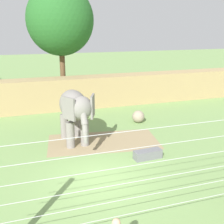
{
  "coord_description": "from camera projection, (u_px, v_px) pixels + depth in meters",
  "views": [
    {
      "loc": [
        -3.0,
        -10.4,
        6.28
      ],
      "look_at": [
        2.04,
        4.92,
        1.4
      ],
      "focal_mm": 45.48,
      "sensor_mm": 36.0,
      "label": 1
    }
  ],
  "objects": [
    {
      "name": "ground_plane",
      "position": [
        103.0,
        179.0,
        12.18
      ],
      "size": [
        120.0,
        120.0,
        0.0
      ],
      "primitive_type": "plane",
      "color": "#759956"
    },
    {
      "name": "dirt_patch",
      "position": [
        103.0,
        142.0,
        16.12
      ],
      "size": [
        6.57,
        4.02,
        0.01
      ],
      "primitive_type": "cube",
      "rotation": [
        0.0,
        0.0,
        -0.15
      ],
      "color": "#937F5B",
      "rests_on": "ground"
    },
    {
      "name": "embankment_wall",
      "position": [
        61.0,
        94.0,
        22.23
      ],
      "size": [
        36.0,
        1.8,
        2.45
      ],
      "primitive_type": "cube",
      "color": "tan",
      "rests_on": "ground"
    },
    {
      "name": "elephant",
      "position": [
        75.0,
        109.0,
        15.3
      ],
      "size": [
        1.72,
        4.09,
        3.03
      ],
      "color": "gray",
      "rests_on": "ground"
    },
    {
      "name": "enrichment_ball",
      "position": [
        138.0,
        117.0,
        19.23
      ],
      "size": [
        0.84,
        0.84,
        0.84
      ],
      "primitive_type": "sphere",
      "color": "gray",
      "rests_on": "ground"
    },
    {
      "name": "cable_fence",
      "position": [
        134.0,
        181.0,
        8.59
      ],
      "size": [
        9.13,
        0.25,
        3.56
      ],
      "color": "brown",
      "rests_on": "ground"
    },
    {
      "name": "feed_trough",
      "position": [
        148.0,
        154.0,
        14.0
      ],
      "size": [
        1.42,
        0.57,
        0.44
      ],
      "color": "slate",
      "rests_on": "ground"
    },
    {
      "name": "tree_left_of_centre",
      "position": [
        60.0,
        20.0,
        22.62
      ],
      "size": [
        5.37,
        5.37,
        9.59
      ],
      "color": "brown",
      "rests_on": "ground"
    }
  ]
}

